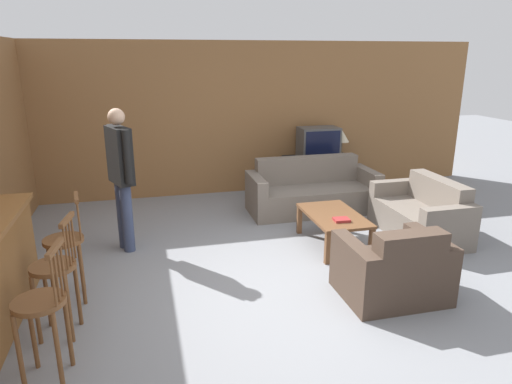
# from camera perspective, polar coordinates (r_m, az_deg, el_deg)

# --- Properties ---
(ground_plane) EXTENTS (24.00, 24.00, 0.00)m
(ground_plane) POSITION_cam_1_polar(r_m,az_deg,el_deg) (4.90, 4.06, -12.16)
(ground_plane) COLOR gray
(wall_back) EXTENTS (9.40, 0.08, 2.60)m
(wall_back) POSITION_cam_1_polar(r_m,az_deg,el_deg) (7.98, -4.14, 9.06)
(wall_back) COLOR olive
(wall_back) RESTS_ON ground_plane
(bar_chair_near) EXTENTS (0.43, 0.43, 1.08)m
(bar_chair_near) POSITION_cam_1_polar(r_m,az_deg,el_deg) (3.78, -25.14, -13.38)
(bar_chair_near) COLOR brown
(bar_chair_near) RESTS_ON ground_plane
(bar_chair_mid) EXTENTS (0.43, 0.43, 1.08)m
(bar_chair_mid) POSITION_cam_1_polar(r_m,az_deg,el_deg) (4.29, -23.74, -9.49)
(bar_chair_mid) COLOR brown
(bar_chair_mid) RESTS_ON ground_plane
(bar_chair_far) EXTENTS (0.43, 0.43, 1.08)m
(bar_chair_far) POSITION_cam_1_polar(r_m,az_deg,el_deg) (4.83, -22.66, -6.42)
(bar_chair_far) COLOR brown
(bar_chair_far) RESTS_ON ground_plane
(couch_far) EXTENTS (1.99, 0.83, 0.81)m
(couch_far) POSITION_cam_1_polar(r_m,az_deg,el_deg) (7.22, 6.95, -0.04)
(couch_far) COLOR #70665B
(couch_far) RESTS_ON ground_plane
(armchair_near) EXTENTS (1.00, 0.79, 0.79)m
(armchair_near) POSITION_cam_1_polar(r_m,az_deg,el_deg) (4.84, 16.82, -9.39)
(armchair_near) COLOR #423328
(armchair_near) RESTS_ON ground_plane
(loveseat_right) EXTENTS (0.76, 1.42, 0.78)m
(loveseat_right) POSITION_cam_1_polar(r_m,az_deg,el_deg) (6.58, 19.99, -2.68)
(loveseat_right) COLOR #70665B
(loveseat_right) RESTS_ON ground_plane
(coffee_table) EXTENTS (0.65, 1.07, 0.42)m
(coffee_table) POSITION_cam_1_polar(r_m,az_deg,el_deg) (5.90, 9.68, -3.26)
(coffee_table) COLOR brown
(coffee_table) RESTS_ON ground_plane
(tv_unit) EXTENTS (1.19, 0.52, 0.63)m
(tv_unit) POSITION_cam_1_polar(r_m,az_deg,el_deg) (8.26, 7.65, 2.26)
(tv_unit) COLOR black
(tv_unit) RESTS_ON ground_plane
(tv) EXTENTS (0.69, 0.43, 0.52)m
(tv) POSITION_cam_1_polar(r_m,az_deg,el_deg) (8.13, 7.81, 6.20)
(tv) COLOR #4C4C4C
(tv) RESTS_ON tv_unit
(book_on_table) EXTENTS (0.20, 0.17, 0.03)m
(book_on_table) POSITION_cam_1_polar(r_m,az_deg,el_deg) (5.66, 10.64, -3.42)
(book_on_table) COLOR maroon
(book_on_table) RESTS_ON coffee_table
(table_lamp) EXTENTS (0.26, 0.26, 0.45)m
(table_lamp) POSITION_cam_1_polar(r_m,az_deg,el_deg) (8.30, 10.70, 6.76)
(table_lamp) COLOR brown
(table_lamp) RESTS_ON tv_unit
(person_by_window) EXTENTS (0.34, 0.55, 1.77)m
(person_by_window) POSITION_cam_1_polar(r_m,az_deg,el_deg) (5.76, -16.51, 2.41)
(person_by_window) COLOR #384260
(person_by_window) RESTS_ON ground_plane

